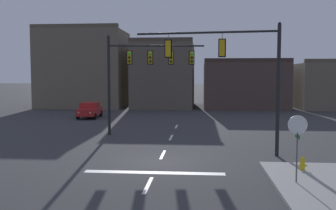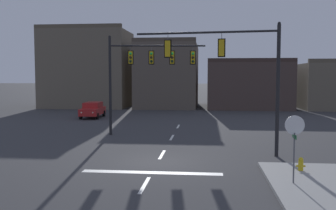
{
  "view_description": "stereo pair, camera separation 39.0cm",
  "coord_description": "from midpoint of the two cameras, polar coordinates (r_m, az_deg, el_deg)",
  "views": [
    {
      "loc": [
        2.08,
        -19.02,
        4.37
      ],
      "look_at": [
        0.08,
        4.5,
        2.58
      ],
      "focal_mm": 41.2,
      "sensor_mm": 36.0,
      "label": 1
    },
    {
      "loc": [
        2.47,
        -18.98,
        4.37
      ],
      "look_at": [
        0.08,
        4.5,
        2.58
      ],
      "focal_mm": 41.2,
      "sensor_mm": 36.0,
      "label": 2
    }
  ],
  "objects": [
    {
      "name": "ground_plane",
      "position": [
        19.63,
        -1.0,
        -8.53
      ],
      "size": [
        400.0,
        400.0,
        0.0
      ],
      "primitive_type": "plane",
      "color": "#353538"
    },
    {
      "name": "stop_bar_paint",
      "position": [
        17.7,
        -1.78,
        -9.95
      ],
      "size": [
        6.4,
        0.5,
        0.01
      ],
      "primitive_type": "cube",
      "color": "silver",
      "rests_on": "ground"
    },
    {
      "name": "lane_centreline",
      "position": [
        21.57,
        -0.37,
        -7.35
      ],
      "size": [
        0.16,
        26.4,
        0.01
      ],
      "color": "silver",
      "rests_on": "ground"
    },
    {
      "name": "signal_mast_near_side",
      "position": [
        21.52,
        10.47,
        5.87
      ],
      "size": [
        7.92,
        1.09,
        7.23
      ],
      "color": "black",
      "rests_on": "ground"
    },
    {
      "name": "signal_mast_far_side",
      "position": [
        28.49,
        -3.43,
        5.74
      ],
      "size": [
        7.07,
        0.98,
        7.33
      ],
      "color": "black",
      "rests_on": "ground"
    },
    {
      "name": "stop_sign",
      "position": [
        15.96,
        18.88,
        -3.92
      ],
      "size": [
        0.76,
        0.64,
        2.83
      ],
      "color": "#56565B",
      "rests_on": "ground"
    },
    {
      "name": "car_lot_nearside",
      "position": [
        40.93,
        -10.81,
        -0.66
      ],
      "size": [
        2.07,
        4.52,
        1.61
      ],
      "color": "#A81E1E",
      "rests_on": "ground"
    },
    {
      "name": "fire_hydrant",
      "position": [
        18.45,
        19.63,
        -8.57
      ],
      "size": [
        0.4,
        0.3,
        0.75
      ],
      "color": "gold",
      "rests_on": "ground"
    },
    {
      "name": "building_row",
      "position": [
        53.91,
        10.43,
        4.13
      ],
      "size": [
        55.19,
        12.63,
        11.03
      ],
      "color": "#665B4C",
      "rests_on": "ground"
    }
  ]
}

